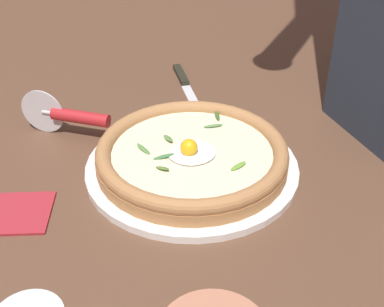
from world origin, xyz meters
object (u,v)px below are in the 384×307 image
object	(u,v)px
pizza_cutter	(69,115)
folded_napkin	(0,212)
table_knife	(185,83)
pizza	(192,154)

from	to	relation	value
pizza_cutter	folded_napkin	bearing A→B (deg)	48.74
table_knife	folded_napkin	size ratio (longest dim) A/B	1.74
table_knife	folded_napkin	world-z (taller)	table_knife
pizza_cutter	table_knife	bearing A→B (deg)	-160.21
folded_napkin	table_knife	bearing A→B (deg)	-147.43
pizza_cutter	folded_napkin	size ratio (longest dim) A/B	0.93
pizza	table_knife	xyz separation A→B (m)	(-0.12, -0.28, -0.03)
table_knife	folded_napkin	bearing A→B (deg)	32.57
table_knife	pizza_cutter	bearing A→B (deg)	19.79
pizza_cutter	table_knife	world-z (taller)	pizza_cutter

